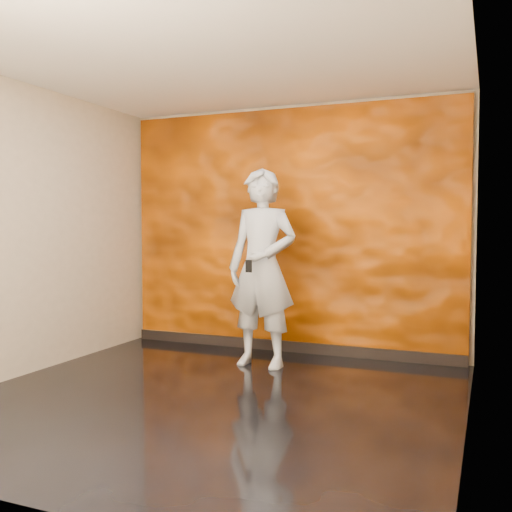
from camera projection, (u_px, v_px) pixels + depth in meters
The scene contains 5 objects.
room at pixel (210, 230), 4.67m from camera, with size 4.02×4.02×2.81m.
feature_wall at pixel (288, 231), 6.48m from camera, with size 3.90×0.06×2.75m, color #F96800.
baseboard at pixel (287, 346), 6.51m from camera, with size 3.90×0.04×0.12m, color black.
man at pixel (262, 268), 5.80m from camera, with size 0.73×0.48×2.01m, color #ADB4BE.
phone at pixel (249, 266), 5.54m from camera, with size 0.07×0.01×0.12m, color black.
Camera 1 is at (2.13, -4.18, 1.43)m, focal length 40.00 mm.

